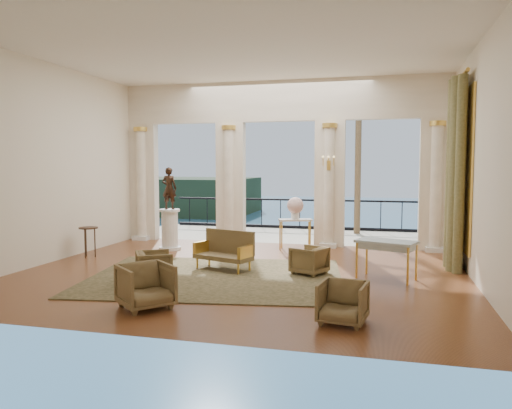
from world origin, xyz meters
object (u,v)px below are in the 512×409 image
(settee, at_px, (226,250))
(side_table, at_px, (88,232))
(armchair_d, at_px, (154,265))
(game_table, at_px, (387,244))
(armchair_a, at_px, (146,284))
(console_table, at_px, (295,224))
(armchair_b, at_px, (343,301))
(statue, at_px, (169,188))
(pedestal, at_px, (170,230))
(armchair_c, at_px, (309,259))

(settee, relative_size, side_table, 1.86)
(armchair_d, relative_size, side_table, 0.90)
(side_table, bearing_deg, game_table, -4.96)
(armchair_a, relative_size, console_table, 0.84)
(armchair_b, xyz_separation_m, console_table, (-1.70, 5.85, 0.34))
(statue, height_order, console_table, statue)
(armchair_a, distance_m, console_table, 6.00)
(pedestal, bearing_deg, console_table, 14.17)
(settee, distance_m, console_table, 2.99)
(armchair_a, xyz_separation_m, statue, (-1.87, 5.05, 1.23))
(armchair_c, distance_m, statue, 4.64)
(armchair_a, xyz_separation_m, game_table, (3.60, 2.95, 0.30))
(armchair_a, relative_size, side_table, 1.05)
(game_table, bearing_deg, console_table, 148.79)
(game_table, height_order, console_table, console_table)
(console_table, distance_m, side_table, 5.14)
(armchair_b, distance_m, console_table, 6.10)
(pedestal, xyz_separation_m, console_table, (3.17, 0.80, 0.16))
(armchair_c, bearing_deg, armchair_a, -10.14)
(armchair_b, bearing_deg, armchair_a, -171.90)
(game_table, distance_m, console_table, 3.69)
(armchair_a, relative_size, armchair_b, 1.17)
(armchair_c, distance_m, console_table, 2.98)
(statue, bearing_deg, armchair_d, 111.40)
(statue, bearing_deg, side_table, 48.08)
(armchair_d, relative_size, game_table, 0.52)
(armchair_d, bearing_deg, game_table, -103.59)
(pedestal, bearing_deg, armchair_b, -46.02)
(game_table, xyz_separation_m, statue, (-5.47, 2.09, 0.93))
(armchair_c, bearing_deg, side_table, -71.13)
(armchair_d, bearing_deg, side_table, 22.39)
(side_table, bearing_deg, armchair_d, -36.27)
(game_table, relative_size, statue, 1.15)
(armchair_a, relative_size, settee, 0.56)
(armchair_c, relative_size, pedestal, 0.59)
(pedestal, height_order, statue, statue)
(game_table, relative_size, pedestal, 1.17)
(pedestal, relative_size, statue, 0.98)
(side_table, bearing_deg, statue, 46.37)
(armchair_a, distance_m, side_table, 4.85)
(side_table, bearing_deg, armchair_b, -29.42)
(console_table, bearing_deg, pedestal, 173.85)
(armchair_c, height_order, armchair_d, armchair_d)
(settee, xyz_separation_m, statue, (-2.18, 2.00, 1.20))
(pedestal, xyz_separation_m, side_table, (-1.43, -1.50, 0.11))
(armchair_c, xyz_separation_m, side_table, (-5.39, 0.55, 0.31))
(armchair_d, relative_size, settee, 0.48)
(settee, bearing_deg, statue, 156.32)
(armchair_c, bearing_deg, armchair_b, 41.61)
(armchair_b, relative_size, pedestal, 0.61)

